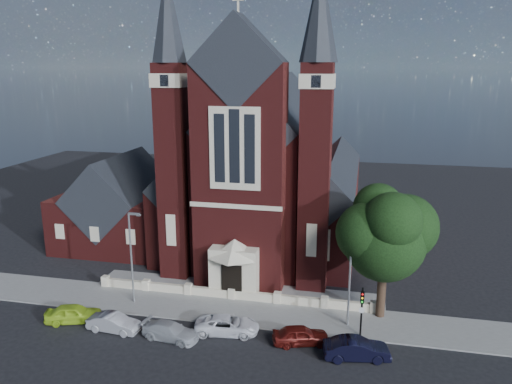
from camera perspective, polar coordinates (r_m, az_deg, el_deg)
ground at (r=51.96m, az=-0.30°, el=-8.11°), size 120.00×120.00×0.00m
pavement_strip at (r=42.71m, az=-3.47°, el=-13.29°), size 60.00×5.00×0.12m
forecourt_paving at (r=46.17m, az=-2.10°, el=-11.08°), size 26.00×3.00×0.14m
forecourt_wall at (r=44.43m, az=-2.76°, el=-12.14°), size 24.00×0.40×0.90m
church at (r=57.05m, az=1.43°, el=2.51°), size 20.01×34.90×29.20m
parish_hall at (r=58.68m, az=-15.08°, el=-1.85°), size 12.00×12.20×10.24m
street_tree at (r=39.78m, az=14.69°, el=-4.96°), size 6.40×6.60×10.70m
street_lamp_left at (r=43.11m, az=-13.99°, el=-6.75°), size 1.16×0.22×8.09m
street_lamp_right at (r=38.96m, az=10.83°, el=-8.86°), size 1.16×0.22×8.09m
traffic_signal at (r=38.36m, az=12.01°, el=-12.62°), size 0.28×0.42×4.00m
car_lime_van at (r=43.00m, az=-20.14°, el=-12.90°), size 4.62×3.01×1.46m
car_silver_a at (r=40.76m, az=-15.93°, el=-14.20°), size 4.19×1.69×1.35m
car_silver_b at (r=38.82m, az=-9.76°, el=-15.42°), size 4.58×2.42×1.27m
car_white_suv at (r=39.10m, az=-3.30°, el=-14.92°), size 5.10×2.85×1.35m
car_dark_red at (r=37.83m, az=5.11°, el=-15.98°), size 4.41×2.80×1.40m
car_navy at (r=36.68m, az=11.42°, el=-17.18°), size 4.77×2.44×1.50m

